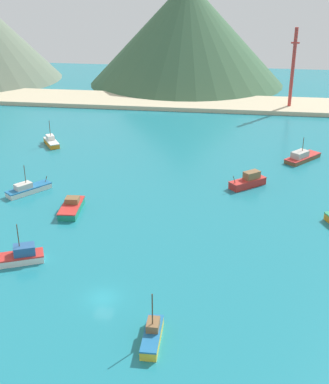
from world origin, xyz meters
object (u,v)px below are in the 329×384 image
Objects in this scene: fishing_boat_7 at (152,335)px; fishing_boat_8 at (72,207)px; fishing_boat_3 at (302,157)px; radio_tower at (293,69)px; fishing_boat_10 at (28,189)px; fishing_boat_4 at (248,181)px; fishing_boat_5 at (21,256)px; fishing_boat_13 at (51,142)px.

fishing_boat_7 reaches higher than fishing_boat_8.
fishing_boat_3 reaches higher than fishing_boat_8.
radio_tower is (43.86, 77.16, 11.42)m from fishing_boat_8.
fishing_boat_10 is (-10.84, 6.71, -0.02)m from fishing_boat_8.
fishing_boat_8 is at bearing -31.74° from fishing_boat_10.
fishing_boat_10 reaches higher than fishing_boat_4.
fishing_boat_8 is at bearing 121.66° from fishing_boat_7.
fishing_boat_5 is at bearing -97.40° from fishing_boat_8.
fishing_boat_5 is 105.92m from radio_tower.
fishing_boat_4 is at bearing 12.34° from fishing_boat_10.
fishing_boat_13 is at bearing 177.49° from fishing_boat_3.
fishing_boat_7 is 112.48m from radio_tower.
fishing_boat_7 is (-11.43, -48.04, -0.25)m from fishing_boat_4.
fishing_boat_4 is at bearing 26.99° from fishing_boat_8.
fishing_boat_7 is 0.97× the size of fishing_boat_13.
fishing_boat_5 is 54.28m from fishing_boat_13.
fishing_boat_5 is 25.70m from fishing_boat_10.
fishing_boat_3 is 1.25× the size of fishing_boat_5.
fishing_boat_13 is at bearing 100.59° from fishing_boat_10.
fishing_boat_7 is at bearing -102.41° from radio_tower.
fishing_boat_5 is at bearing -132.37° from fishing_boat_3.
radio_tower reaches higher than fishing_boat_7.
fishing_boat_4 is 51.06m from fishing_boat_13.
fishing_boat_5 reaches higher than fishing_boat_4.
radio_tower is at bearing 52.17° from fishing_boat_10.
radio_tower is (59.99, 42.20, 11.40)m from fishing_boat_13.
fishing_boat_5 is at bearing -115.98° from radio_tower.
fishing_boat_5 is at bearing 146.52° from fishing_boat_7.
fishing_boat_13 is at bearing 104.78° from fishing_boat_5.
fishing_boat_3 is at bearing 53.93° from fishing_boat_4.
fishing_boat_8 is (2.28, 17.52, -0.17)m from fishing_boat_5.
fishing_boat_7 is 0.29× the size of radio_tower.
fishing_boat_4 is at bearing -101.64° from radio_tower.
fishing_boat_13 reaches higher than fishing_boat_4.
fishing_boat_4 is 63.52m from radio_tower.
fishing_boat_5 is 1.12× the size of fishing_boat_7.
fishing_boat_4 is 0.32× the size of radio_tower.
fishing_boat_7 reaches higher than fishing_boat_3.
fishing_boat_10 is (-8.57, 24.22, -0.19)m from fishing_boat_5.
fishing_boat_7 is 49.48m from fishing_boat_10.
fishing_boat_8 is (-43.23, -32.37, -0.04)m from fishing_boat_3.
fishing_boat_8 is at bearing -65.24° from fishing_boat_13.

